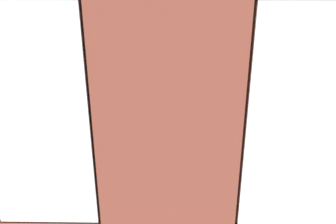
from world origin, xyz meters
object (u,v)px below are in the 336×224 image
object	(u,v)px
couch_by_window	(176,213)
papasan_chair	(128,94)
cup_ceramic	(163,131)
table_plant_small	(154,125)
potted_plant_by_left_couch	(263,112)
remote_silver	(183,130)
potted_plant_foreground_right	(71,88)
remote_black	(140,137)
potted_plant_mid_room_small	(214,111)
remote_gray	(169,137)
coffee_table	(163,137)
media_console	(5,156)
potted_plant_near_tv	(3,171)
couch_left	(310,146)

from	to	relation	value
couch_by_window	papasan_chair	world-z (taller)	couch_by_window
cup_ceramic	table_plant_small	size ratio (longest dim) A/B	0.54
potted_plant_by_left_couch	remote_silver	bearing A→B (deg)	35.34
potted_plant_foreground_right	remote_black	bearing A→B (deg)	127.09
remote_silver	potted_plant_mid_room_small	size ratio (longest dim) A/B	0.30
cup_ceramic	remote_gray	world-z (taller)	cup_ceramic
potted_plant_foreground_right	coffee_table	bearing A→B (deg)	133.92
remote_silver	media_console	size ratio (longest dim) A/B	0.13
potted_plant_near_tv	potted_plant_foreground_right	xyz separation A→B (m)	(0.26, -3.74, -0.02)
couch_by_window	potted_plant_mid_room_small	xyz separation A→B (m)	(-0.80, -3.19, 0.06)
coffee_table	potted_plant_foreground_right	bearing A→B (deg)	-46.08
remote_black	remote_silver	size ratio (longest dim) A/B	1.00
table_plant_small	potted_plant_by_left_couch	xyz separation A→B (m)	(-2.15, -1.22, -0.20)
remote_gray	potted_plant_near_tv	world-z (taller)	potted_plant_near_tv
remote_silver	potted_plant_mid_room_small	distance (m)	1.33
couch_left	potted_plant_mid_room_small	bearing A→B (deg)	-141.02
remote_gray	remote_black	world-z (taller)	same
cup_ceramic	remote_black	bearing A→B (deg)	19.78
remote_gray	potted_plant_foreground_right	world-z (taller)	potted_plant_foreground_right
papasan_chair	potted_plant_foreground_right	xyz separation A→B (m)	(1.31, -0.01, 0.13)
table_plant_small	media_console	xyz separation A→B (m)	(2.35, 0.49, -0.33)
couch_by_window	cup_ceramic	size ratio (longest dim) A/B	16.31
couch_left	papasan_chair	distance (m)	4.08
remote_black	potted_plant_near_tv	world-z (taller)	potted_plant_near_tv
couch_by_window	remote_gray	xyz separation A→B (m)	(0.11, -1.75, 0.14)
cup_ceramic	potted_plant_mid_room_small	xyz separation A→B (m)	(-1.00, -1.31, -0.12)
potted_plant_mid_room_small	potted_plant_foreground_right	bearing A→B (deg)	-16.93
potted_plant_near_tv	remote_silver	bearing A→B (deg)	-144.84
couch_left	coffee_table	world-z (taller)	couch_left
remote_silver	potted_plant_near_tv	xyz separation A→B (m)	(2.28, 1.61, 0.12)
couch_left	potted_plant_near_tv	xyz separation A→B (m)	(4.34, 1.32, 0.26)
potted_plant_foreground_right	potted_plant_by_left_couch	bearing A→B (deg)	167.19
coffee_table	potted_plant_near_tv	xyz separation A→B (m)	(1.94, 1.45, 0.19)
media_console	potted_plant_by_left_couch	xyz separation A→B (m)	(-4.50, -1.70, 0.14)
remote_black	papasan_chair	world-z (taller)	papasan_chair
potted_plant_by_left_couch	couch_left	bearing A→B (deg)	105.24
remote_gray	potted_plant_mid_room_small	size ratio (longest dim) A/B	0.30
table_plant_small	coffee_table	bearing A→B (deg)	144.27
media_console	papasan_chair	distance (m)	3.11
table_plant_small	potted_plant_by_left_couch	bearing A→B (deg)	-150.48
coffee_table	potted_plant_by_left_couch	bearing A→B (deg)	-146.33
cup_ceramic	remote_black	world-z (taller)	cup_ceramic
cup_ceramic	potted_plant_foreground_right	bearing A→B (deg)	-46.08
couch_by_window	potted_plant_near_tv	distance (m)	2.20
couch_left	remote_gray	bearing A→B (deg)	-95.07
remote_gray	remote_silver	distance (m)	0.38
papasan_chair	potted_plant_by_left_couch	distance (m)	3.03
papasan_chair	potted_plant_near_tv	xyz separation A→B (m)	(1.06, 3.73, 0.15)
coffee_table	cup_ceramic	distance (m)	0.11
remote_black	potted_plant_foreground_right	bearing A→B (deg)	93.20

